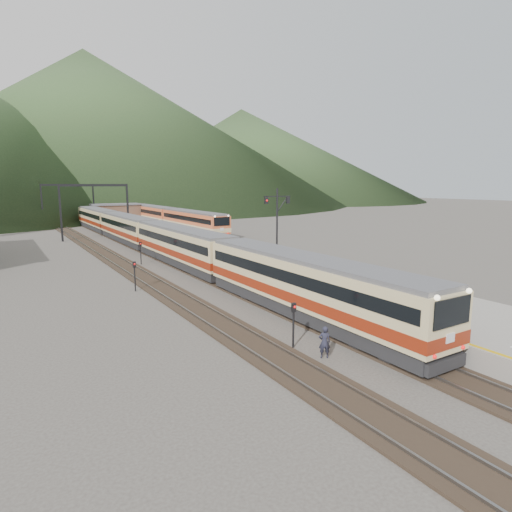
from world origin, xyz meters
TOP-DOWN VIEW (x-y plane):
  - ground at (0.00, 0.00)m, footprint 400.00×400.00m
  - track_main at (0.00, 40.00)m, footprint 2.60×200.00m
  - track_far at (-5.00, 40.00)m, footprint 2.60×200.00m
  - track_second at (11.50, 40.00)m, footprint 2.60×200.00m
  - platform at (5.60, 38.00)m, footprint 8.00×100.00m
  - gantry_near at (-2.85, 55.00)m, footprint 9.55×0.25m
  - gantry_far at (-2.85, 80.00)m, footprint 9.55×0.25m
  - station_shed at (5.60, 78.00)m, footprint 9.40×4.40m
  - hill_b at (30.00, 230.00)m, footprint 220.00×220.00m
  - hill_c at (110.00, 210.00)m, footprint 160.00×160.00m
  - main_train at (0.00, 39.21)m, footprint 2.85×78.16m
  - second_train at (11.50, 63.10)m, footprint 2.94×40.01m
  - signal_mast at (2.94, 17.03)m, footprint 2.18×0.55m
  - short_signal_a at (-3.49, 6.16)m, footprint 0.25×0.21m
  - short_signal_b at (-3.28, 31.99)m, footprint 0.25×0.21m
  - short_signal_c at (-6.90, 21.43)m, footprint 0.23×0.17m
  - worker at (-3.02, 4.39)m, footprint 0.66×0.59m

SIDE VIEW (x-z plane):
  - ground at x=0.00m, z-range 0.00..0.00m
  - track_main at x=0.00m, z-range -0.05..0.18m
  - track_far at x=-5.00m, z-range -0.05..0.18m
  - track_second at x=11.50m, z-range -0.05..0.18m
  - platform at x=5.60m, z-range 0.00..1.00m
  - worker at x=-3.02m, z-range 0.00..1.52m
  - short_signal_a at x=-3.49m, z-range 0.33..2.60m
  - short_signal_b at x=-3.28m, z-range 0.33..2.60m
  - short_signal_c at x=-6.90m, z-range 0.33..2.60m
  - main_train at x=0.00m, z-range 0.23..3.71m
  - second_train at x=11.50m, z-range 0.23..3.82m
  - station_shed at x=5.60m, z-range 1.02..4.12m
  - signal_mast at x=2.94m, z-range 1.74..8.39m
  - gantry_near at x=-2.85m, z-range 1.59..9.59m
  - gantry_far at x=-2.85m, z-range 1.59..9.59m
  - hill_c at x=110.00m, z-range 0.00..50.00m
  - hill_b at x=30.00m, z-range 0.00..75.00m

